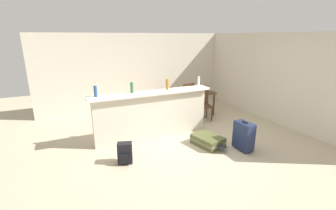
{
  "coord_description": "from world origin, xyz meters",
  "views": [
    {
      "loc": [
        -2.42,
        -4.53,
        2.4
      ],
      "look_at": [
        -0.15,
        0.42,
        0.79
      ],
      "focal_mm": 24.87,
      "sensor_mm": 36.0,
      "label": 1
    }
  ],
  "objects_px": {
    "dining_chair_far_side": "(187,95)",
    "bottle_amber": "(167,84)",
    "bottle_green": "(132,88)",
    "suitcase_flat_olive": "(208,141)",
    "suitcase_upright_navy": "(244,136)",
    "dining_table": "(195,95)",
    "bottle_white": "(199,82)",
    "backpack_black": "(125,153)",
    "bottle_blue": "(95,91)",
    "dining_chair_near_partition": "(204,103)"
  },
  "relations": [
    {
      "from": "bottle_white",
      "to": "suitcase_flat_olive",
      "type": "distance_m",
      "value": 1.53
    },
    {
      "from": "bottle_white",
      "to": "suitcase_upright_navy",
      "type": "bearing_deg",
      "value": -79.04
    },
    {
      "from": "bottle_green",
      "to": "dining_chair_near_partition",
      "type": "bearing_deg",
      "value": 11.71
    },
    {
      "from": "bottle_amber",
      "to": "backpack_black",
      "type": "height_order",
      "value": "bottle_amber"
    },
    {
      "from": "dining_table",
      "to": "dining_chair_near_partition",
      "type": "bearing_deg",
      "value": -89.1
    },
    {
      "from": "dining_table",
      "to": "bottle_amber",
      "type": "bearing_deg",
      "value": -144.28
    },
    {
      "from": "dining_chair_near_partition",
      "to": "dining_table",
      "type": "bearing_deg",
      "value": 90.9
    },
    {
      "from": "bottle_amber",
      "to": "dining_table",
      "type": "bearing_deg",
      "value": 35.72
    },
    {
      "from": "bottle_white",
      "to": "dining_chair_far_side",
      "type": "height_order",
      "value": "bottle_white"
    },
    {
      "from": "suitcase_upright_navy",
      "to": "bottle_white",
      "type": "bearing_deg",
      "value": 100.96
    },
    {
      "from": "bottle_white",
      "to": "dining_chair_far_side",
      "type": "distance_m",
      "value": 1.83
    },
    {
      "from": "bottle_amber",
      "to": "suitcase_flat_olive",
      "type": "bearing_deg",
      "value": -60.61
    },
    {
      "from": "bottle_blue",
      "to": "dining_table",
      "type": "relative_size",
      "value": 0.22
    },
    {
      "from": "bottle_green",
      "to": "suitcase_flat_olive",
      "type": "bearing_deg",
      "value": -36.07
    },
    {
      "from": "bottle_green",
      "to": "dining_table",
      "type": "distance_m",
      "value": 2.55
    },
    {
      "from": "bottle_white",
      "to": "suitcase_flat_olive",
      "type": "xyz_separation_m",
      "value": [
        -0.29,
        -0.94,
        -1.17
      ]
    },
    {
      "from": "bottle_amber",
      "to": "dining_chair_far_side",
      "type": "bearing_deg",
      "value": 46.97
    },
    {
      "from": "dining_chair_near_partition",
      "to": "suitcase_flat_olive",
      "type": "xyz_separation_m",
      "value": [
        -0.85,
        -1.52,
        -0.41
      ]
    },
    {
      "from": "dining_table",
      "to": "suitcase_upright_navy",
      "type": "bearing_deg",
      "value": -96.22
    },
    {
      "from": "dining_table",
      "to": "backpack_black",
      "type": "xyz_separation_m",
      "value": [
        -2.77,
        -1.99,
        -0.44
      ]
    },
    {
      "from": "dining_chair_far_side",
      "to": "backpack_black",
      "type": "relative_size",
      "value": 2.21
    },
    {
      "from": "bottle_white",
      "to": "suitcase_flat_olive",
      "type": "relative_size",
      "value": 0.31
    },
    {
      "from": "bottle_green",
      "to": "bottle_white",
      "type": "xyz_separation_m",
      "value": [
        1.72,
        -0.1,
        0.01
      ]
    },
    {
      "from": "bottle_green",
      "to": "suitcase_upright_navy",
      "type": "height_order",
      "value": "bottle_green"
    },
    {
      "from": "dining_table",
      "to": "dining_chair_far_side",
      "type": "relative_size",
      "value": 1.18
    },
    {
      "from": "dining_chair_far_side",
      "to": "bottle_amber",
      "type": "bearing_deg",
      "value": -133.03
    },
    {
      "from": "suitcase_flat_olive",
      "to": "backpack_black",
      "type": "xyz_separation_m",
      "value": [
        -1.92,
        0.02,
        0.09
      ]
    },
    {
      "from": "dining_table",
      "to": "dining_chair_far_side",
      "type": "height_order",
      "value": "dining_chair_far_side"
    },
    {
      "from": "dining_table",
      "to": "dining_chair_far_side",
      "type": "bearing_deg",
      "value": 89.85
    },
    {
      "from": "bottle_blue",
      "to": "dining_chair_near_partition",
      "type": "xyz_separation_m",
      "value": [
        3.1,
        0.5,
        -0.75
      ]
    },
    {
      "from": "suitcase_flat_olive",
      "to": "bottle_white",
      "type": "bearing_deg",
      "value": 72.81
    },
    {
      "from": "bottle_blue",
      "to": "backpack_black",
      "type": "xyz_separation_m",
      "value": [
        0.32,
        -0.99,
        -1.07
      ]
    },
    {
      "from": "bottle_blue",
      "to": "dining_chair_near_partition",
      "type": "bearing_deg",
      "value": 9.18
    },
    {
      "from": "bottle_blue",
      "to": "suitcase_upright_navy",
      "type": "relative_size",
      "value": 0.36
    },
    {
      "from": "suitcase_flat_olive",
      "to": "backpack_black",
      "type": "distance_m",
      "value": 1.92
    },
    {
      "from": "bottle_blue",
      "to": "bottle_white",
      "type": "height_order",
      "value": "bottle_white"
    },
    {
      "from": "bottle_blue",
      "to": "dining_table",
      "type": "bearing_deg",
      "value": 17.86
    },
    {
      "from": "dining_chair_near_partition",
      "to": "suitcase_flat_olive",
      "type": "height_order",
      "value": "dining_chair_near_partition"
    },
    {
      "from": "dining_table",
      "to": "suitcase_flat_olive",
      "type": "distance_m",
      "value": 2.25
    },
    {
      "from": "bottle_white",
      "to": "suitcase_flat_olive",
      "type": "bearing_deg",
      "value": -107.19
    },
    {
      "from": "suitcase_flat_olive",
      "to": "suitcase_upright_navy",
      "type": "relative_size",
      "value": 1.31
    },
    {
      "from": "dining_chair_far_side",
      "to": "suitcase_flat_olive",
      "type": "relative_size",
      "value": 1.06
    },
    {
      "from": "dining_chair_near_partition",
      "to": "backpack_black",
      "type": "bearing_deg",
      "value": -151.71
    },
    {
      "from": "bottle_green",
      "to": "dining_chair_near_partition",
      "type": "distance_m",
      "value": 2.45
    },
    {
      "from": "bottle_blue",
      "to": "bottle_amber",
      "type": "xyz_separation_m",
      "value": [
        1.68,
        -0.02,
        0.01
      ]
    },
    {
      "from": "suitcase_upright_navy",
      "to": "dining_table",
      "type": "bearing_deg",
      "value": 83.78
    },
    {
      "from": "bottle_blue",
      "to": "backpack_black",
      "type": "bearing_deg",
      "value": -71.86
    },
    {
      "from": "bottle_white",
      "to": "dining_chair_far_side",
      "type": "xyz_separation_m",
      "value": [
        0.56,
        1.57,
        -0.77
      ]
    },
    {
      "from": "bottle_blue",
      "to": "bottle_green",
      "type": "distance_m",
      "value": 0.81
    },
    {
      "from": "bottle_white",
      "to": "suitcase_upright_navy",
      "type": "distance_m",
      "value": 1.76
    }
  ]
}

